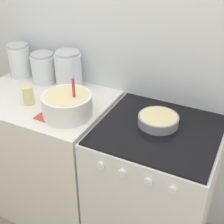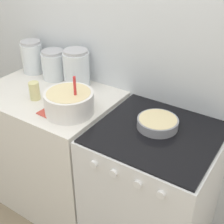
# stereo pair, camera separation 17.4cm
# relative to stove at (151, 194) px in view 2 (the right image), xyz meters

# --- Properties ---
(wall_back) EXTENTS (4.78, 0.05, 2.40)m
(wall_back) POSITION_rel_stove_xyz_m (-0.35, 0.34, 0.74)
(wall_back) COLOR silver
(wall_back) RESTS_ON ground_plane
(countertop_cabinet) EXTENTS (0.89, 0.63, 0.93)m
(countertop_cabinet) POSITION_rel_stove_xyz_m (-0.80, 0.00, 0.00)
(countertop_cabinet) COLOR silver
(countertop_cabinet) RESTS_ON ground_plane
(stove) EXTENTS (0.67, 0.65, 0.93)m
(stove) POSITION_rel_stove_xyz_m (0.00, 0.00, 0.00)
(stove) COLOR silver
(stove) RESTS_ON ground_plane
(mixing_bowl) EXTENTS (0.29, 0.29, 0.24)m
(mixing_bowl) POSITION_rel_stove_xyz_m (-0.52, -0.10, 0.54)
(mixing_bowl) COLOR white
(mixing_bowl) RESTS_ON countertop_cabinet
(baking_pan) EXTENTS (0.22, 0.22, 0.05)m
(baking_pan) POSITION_rel_stove_xyz_m (-0.02, 0.04, 0.49)
(baking_pan) COLOR gray
(baking_pan) RESTS_ON stove
(storage_jar_left) EXTENTS (0.16, 0.16, 0.24)m
(storage_jar_left) POSITION_rel_stove_xyz_m (-1.12, 0.21, 0.57)
(storage_jar_left) COLOR silver
(storage_jar_left) RESTS_ON countertop_cabinet
(storage_jar_middle) EXTENTS (0.17, 0.17, 0.21)m
(storage_jar_middle) POSITION_rel_stove_xyz_m (-0.92, 0.21, 0.55)
(storage_jar_middle) COLOR silver
(storage_jar_middle) RESTS_ON countertop_cabinet
(storage_jar_right) EXTENTS (0.18, 0.18, 0.25)m
(storage_jar_right) POSITION_rel_stove_xyz_m (-0.71, 0.21, 0.57)
(storage_jar_right) COLOR silver
(storage_jar_right) RESTS_ON countertop_cabinet
(tin_can) EXTENTS (0.07, 0.07, 0.11)m
(tin_can) POSITION_rel_stove_xyz_m (-0.81, -0.09, 0.52)
(tin_can) COLOR beige
(tin_can) RESTS_ON countertop_cabinet
(recipe_page) EXTENTS (0.20, 0.21, 0.01)m
(recipe_page) POSITION_rel_stove_xyz_m (-0.58, -0.13, 0.47)
(recipe_page) COLOR #CC4C3F
(recipe_page) RESTS_ON countertop_cabinet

